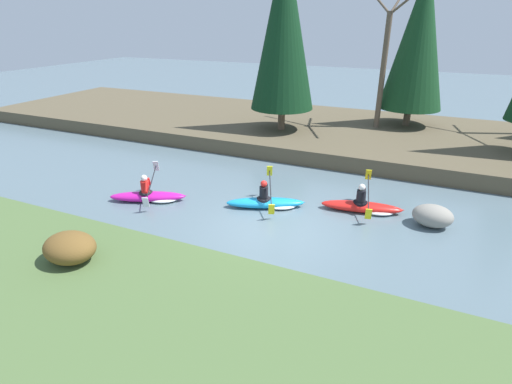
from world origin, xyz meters
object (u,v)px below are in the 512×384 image
at_px(kayaker_lead, 365,206).
at_px(kayaker_middle, 268,202).
at_px(kayaker_trailing, 151,196).
at_px(boulder_midstream, 433,216).

xyz_separation_m(kayaker_lead, kayaker_middle, (-3.13, -1.03, 0.00)).
relative_size(kayaker_middle, kayaker_trailing, 1.00).
xyz_separation_m(kayaker_lead, kayaker_trailing, (-7.21, -2.27, 0.00)).
bearing_deg(kayaker_middle, kayaker_trailing, 172.57).
distance_m(kayaker_middle, boulder_midstream, 5.33).
relative_size(kayaker_lead, kayaker_trailing, 1.03).
height_order(kayaker_middle, kayaker_trailing, same).
relative_size(kayaker_lead, boulder_midstream, 2.26).
bearing_deg(kayaker_lead, kayaker_trailing, -174.14).
bearing_deg(kayaker_trailing, boulder_midstream, -12.19).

